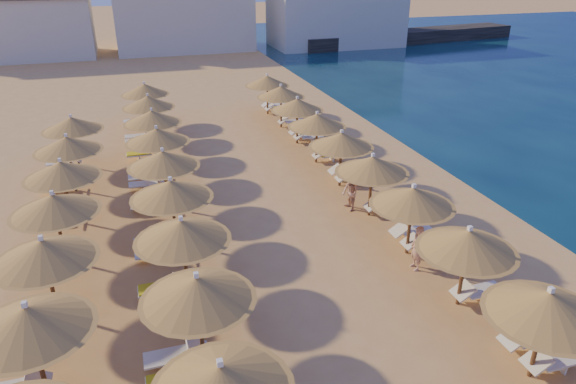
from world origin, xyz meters
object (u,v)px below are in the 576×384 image
object	(u,v)px
parasol_row_west	(171,190)
beachgoer_b	(350,193)
jetty	(409,36)
beachgoer_a	(417,248)
parasol_row_east	(372,166)

from	to	relation	value
parasol_row_west	beachgoer_b	distance (m)	7.60
jetty	parasol_row_west	xyz separation A→B (m)	(-33.40, -41.32, 1.49)
jetty	beachgoer_b	xyz separation A→B (m)	(-25.98, -40.60, 0.05)
parasol_row_west	beachgoer_a	distance (m)	8.94
parasol_row_west	parasol_row_east	bearing A→B (deg)	0.00
jetty	beachgoer_a	distance (m)	52.25
parasol_row_west	beachgoer_a	bearing A→B (deg)	-28.44
jetty	beachgoer_a	xyz separation A→B (m)	(-25.64, -45.52, 0.07)
jetty	parasol_row_east	xyz separation A→B (m)	(-25.39, -41.32, 1.49)
parasol_row_west	jetty	bearing A→B (deg)	51.04
parasol_row_east	jetty	bearing A→B (deg)	58.42
jetty	beachgoer_a	world-z (taller)	beachgoer_a
beachgoer_a	jetty	bearing A→B (deg)	150.77
parasol_row_east	beachgoer_b	distance (m)	1.72
beachgoer_a	beachgoer_b	bearing A→B (deg)	-175.90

